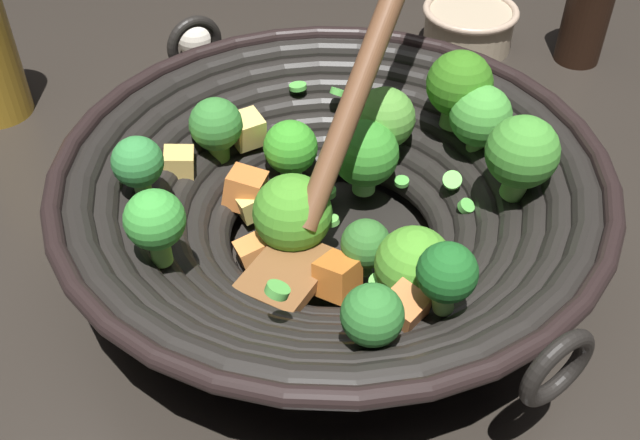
{
  "coord_description": "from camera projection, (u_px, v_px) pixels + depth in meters",
  "views": [
    {
      "loc": [
        0.03,
        0.43,
        0.43
      ],
      "look_at": [
        0.01,
        -0.01,
        0.03
      ],
      "focal_mm": 42.01,
      "sensor_mm": 36.0,
      "label": 1
    }
  ],
  "objects": [
    {
      "name": "ground_plane",
      "position": [
        331.0,
        252.0,
        0.6
      ],
      "size": [
        4.0,
        4.0,
        0.0
      ],
      "primitive_type": "plane",
      "color": "#28231E"
    },
    {
      "name": "wok",
      "position": [
        334.0,
        193.0,
        0.56
      ],
      "size": [
        0.41,
        0.41,
        0.27
      ],
      "color": "black",
      "rests_on": "ground"
    },
    {
      "name": "prep_bowl",
      "position": [
        469.0,
        25.0,
        0.83
      ],
      "size": [
        0.11,
        0.11,
        0.05
      ],
      "color": "tan",
      "rests_on": "ground"
    },
    {
      "name": "garlic_bulb",
      "position": [
        196.0,
        38.0,
        0.82
      ],
      "size": [
        0.04,
        0.04,
        0.04
      ],
      "primitive_type": "sphere",
      "color": "silver",
      "rests_on": "ground"
    }
  ]
}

